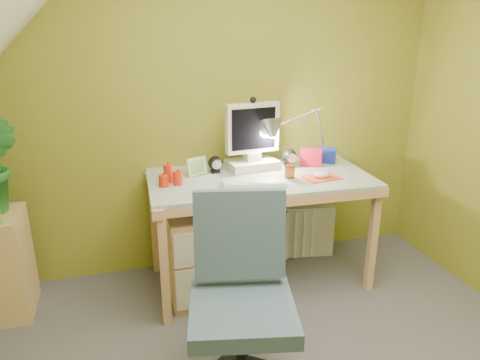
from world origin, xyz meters
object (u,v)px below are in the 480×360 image
object	(u,v)px
desk_lamp	(313,123)
side_ledge	(7,264)
monitor	(252,128)
task_chair	(242,308)
radiator	(306,229)
desk	(259,230)

from	to	relation	value
desk_lamp	side_ledge	bearing A→B (deg)	-163.79
desk_lamp	side_ledge	size ratio (longest dim) A/B	0.89
monitor	task_chair	distance (m)	1.36
radiator	monitor	bearing A→B (deg)	-158.62
desk	side_ledge	distance (m)	1.62
side_ledge	radiator	size ratio (longest dim) A/B	1.61
desk_lamp	radiator	size ratio (longest dim) A/B	1.43
desk_lamp	desk	bearing A→B (deg)	-145.22
desk	radiator	xyz separation A→B (m)	(0.49, 0.28, -0.19)
monitor	desk_lamp	distance (m)	0.45
radiator	task_chair	bearing A→B (deg)	-115.63
desk	radiator	bearing A→B (deg)	32.12
monitor	side_ledge	size ratio (longest dim) A/B	0.85
side_ledge	radiator	world-z (taller)	side_ledge
desk	desk_lamp	bearing A→B (deg)	23.57
monitor	task_chair	xyz separation A→B (m)	(-0.40, -1.17, -0.57)
desk	monitor	distance (m)	0.70
monitor	side_ledge	world-z (taller)	monitor
desk	monitor	size ratio (longest dim) A/B	2.57
side_ledge	task_chair	world-z (taller)	task_chair
desk	task_chair	world-z (taller)	task_chair
desk_lamp	task_chair	bearing A→B (deg)	-113.15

